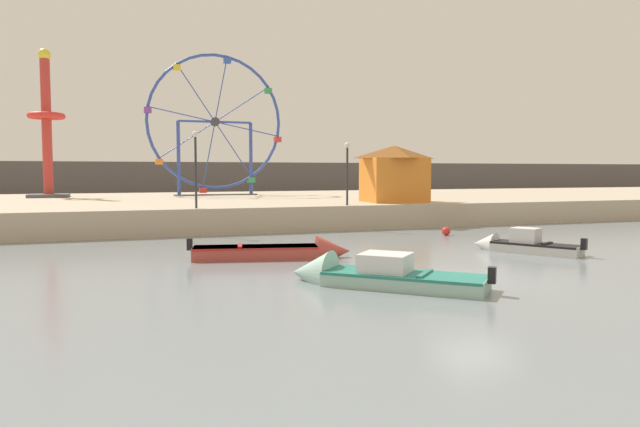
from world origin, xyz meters
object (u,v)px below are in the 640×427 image
motorboat_faded_red (284,251)px  carnival_booth_orange_canopy (394,173)px  motorboat_pale_grey (519,245)px  mooring_buoy_orange (446,231)px  motorboat_seafoam (366,275)px  promenade_lamp_far (196,158)px  ferris_wheel_blue_frame (215,125)px  drop_tower_red_tower (47,132)px  promenade_lamp_near (347,164)px

motorboat_faded_red → carnival_booth_orange_canopy: (10.70, 12.02, 2.95)m
motorboat_pale_grey → mooring_buoy_orange: (0.59, 6.52, -0.08)m
motorboat_pale_grey → carnival_booth_orange_canopy: 13.87m
motorboat_seafoam → motorboat_faded_red: bearing=-39.0°
carnival_booth_orange_canopy → promenade_lamp_far: size_ratio=1.03×
motorboat_seafoam → ferris_wheel_blue_frame: (1.18, 32.34, 6.77)m
motorboat_pale_grey → motorboat_seafoam: size_ratio=0.82×
promenade_lamp_far → carnival_booth_orange_canopy: bearing=10.6°
motorboat_faded_red → carnival_booth_orange_canopy: 16.36m
motorboat_pale_grey → carnival_booth_orange_canopy: carnival_booth_orange_canopy is taller
drop_tower_red_tower → promenade_lamp_near: drop_tower_red_tower is taller
motorboat_pale_grey → promenade_lamp_far: promenade_lamp_far is taller
motorboat_faded_red → motorboat_pale_grey: bearing=3.6°
motorboat_faded_red → carnival_booth_orange_canopy: bearing=60.8°
motorboat_seafoam → mooring_buoy_orange: motorboat_seafoam is taller
ferris_wheel_blue_frame → carnival_booth_orange_canopy: ferris_wheel_blue_frame is taller
motorboat_faded_red → promenade_lamp_near: promenade_lamp_near is taller
motorboat_seafoam → mooring_buoy_orange: bearing=-87.3°
motorboat_pale_grey → promenade_lamp_far: bearing=15.6°
ferris_wheel_blue_frame → drop_tower_red_tower: 12.40m
motorboat_pale_grey → promenade_lamp_near: (-3.04, 11.18, 3.44)m
motorboat_faded_red → ferris_wheel_blue_frame: size_ratio=0.55×
carnival_booth_orange_canopy → promenade_lamp_far: 12.87m
carnival_booth_orange_canopy → promenade_lamp_far: promenade_lamp_far is taller
ferris_wheel_blue_frame → carnival_booth_orange_canopy: size_ratio=2.73×
motorboat_faded_red → promenade_lamp_far: (-1.93, 9.66, 3.73)m
carnival_booth_orange_canopy → motorboat_faded_red: bearing=-128.4°
motorboat_pale_grey → promenade_lamp_near: promenade_lamp_near is taller
motorboat_faded_red → drop_tower_red_tower: drop_tower_red_tower is taller
ferris_wheel_blue_frame → mooring_buoy_orange: (8.23, -21.42, -6.84)m
carnival_booth_orange_canopy → promenade_lamp_far: (-12.63, -2.36, 0.77)m
carnival_booth_orange_canopy → promenade_lamp_far: bearing=-166.2°
carnival_booth_orange_canopy → mooring_buoy_orange: 7.63m
motorboat_pale_grey → drop_tower_red_tower: 35.16m
drop_tower_red_tower → carnival_booth_orange_canopy: 25.95m
motorboat_faded_red → promenade_lamp_near: 12.21m
promenade_lamp_far → ferris_wheel_blue_frame: bearing=77.0°
motorboat_faded_red → mooring_buoy_orange: 11.36m
motorboat_pale_grey → drop_tower_red_tower: (-20.01, 28.30, 5.92)m
motorboat_faded_red → ferris_wheel_blue_frame: bearing=98.2°
motorboat_faded_red → promenade_lamp_near: size_ratio=1.73×
motorboat_seafoam → promenade_lamp_far: (-2.71, 15.56, 3.70)m
motorboat_pale_grey → promenade_lamp_far: (-11.53, 11.15, 3.69)m
motorboat_faded_red → drop_tower_red_tower: 29.37m
motorboat_seafoam → ferris_wheel_blue_frame: 33.06m
promenade_lamp_far → mooring_buoy_orange: 13.51m
mooring_buoy_orange → motorboat_faded_red: bearing=-153.7°
motorboat_pale_grey → mooring_buoy_orange: size_ratio=9.86×
motorboat_pale_grey → promenade_lamp_far: 16.46m
motorboat_pale_grey → mooring_buoy_orange: motorboat_pale_grey is taller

